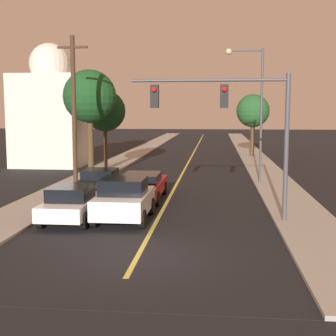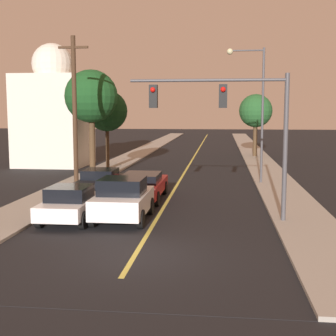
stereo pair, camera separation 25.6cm
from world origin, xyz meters
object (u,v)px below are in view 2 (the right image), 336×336
Objects in this scene: car_outer_lane_front at (71,203)px; streetlamp_right at (254,97)px; car_near_lane_second at (142,185)px; tree_left_far at (107,111)px; traffic_signal_mast at (231,114)px; utility_pole_left at (75,111)px; car_outer_lane_second at (101,184)px; domed_building_left at (54,113)px; car_near_lane_front at (123,199)px; tree_right_near at (256,111)px; tree_left_near at (91,97)px.

streetlamp_right is at bearing 53.62° from car_outer_lane_front.
car_near_lane_second is 12.86m from tree_left_far.
traffic_signal_mast is (6.26, 0.69, 3.51)m from car_outer_lane_front.
car_outer_lane_second is at bearing -46.31° from utility_pole_left.
car_outer_lane_front is 20.41m from domed_building_left.
tree_left_far is at bearing 150.72° from streetlamp_right.
car_near_lane_front is at bearing -58.28° from utility_pole_left.
car_near_lane_front is 5.42m from traffic_signal_mast.
tree_left_far is (-2.53, 16.37, 3.61)m from car_outer_lane_front.
domed_building_left is at bearing 151.97° from streetlamp_right.
tree_right_near reaches higher than car_near_lane_front.
car_outer_lane_second is 0.62× the size of traffic_signal_mast.
traffic_signal_mast is at bearing -44.80° from car_near_lane_second.
domed_building_left is (-4.91, 2.32, -0.13)m from tree_left_far.
streetlamp_right reaches higher than tree_left_near.
utility_pole_left is 23.32m from tree_right_near.
domed_building_left is (-5.54, 11.97, -0.14)m from utility_pole_left.
tree_left_far is (-2.53, 11.63, 3.56)m from car_outer_lane_second.
car_near_lane_front is at bearing -175.60° from traffic_signal_mast.
tree_left_far is (-4.56, 16.00, 3.48)m from car_near_lane_front.
car_near_lane_second is 5.30m from car_outer_lane_front.
tree_left_near is (-4.62, 12.07, 4.39)m from car_near_lane_front.
car_outer_lane_front is at bearing -108.41° from tree_right_near.
car_near_lane_second is 0.87× the size of tree_left_far.
car_outer_lane_second reaches higher than car_outer_lane_front.
car_near_lane_second is 0.86× the size of tree_right_near.
tree_left_near is at bearing 110.93° from car_near_lane_front.
tree_left_near is at bearing 121.48° from car_near_lane_second.
tree_left_far is at bearing 102.25° from car_outer_lane_second.
car_outer_lane_front is 16.95m from tree_left_far.
tree_left_near is (-10.38, 1.86, 0.12)m from streetlamp_right.
utility_pole_left is 9.67m from tree_left_far.
tree_right_near is at bearing 51.84° from tree_left_near.
utility_pole_left reaches higher than tree_right_near.
car_outer_lane_second is at bearing -71.45° from tree_left_near.
utility_pole_left reaches higher than traffic_signal_mast.
traffic_signal_mast is 22.62m from domed_building_left.
car_near_lane_front reaches higher than car_outer_lane_front.
tree_left_near is 1.19× the size of tree_right_near.
car_near_lane_front is 20.89m from domed_building_left.
car_near_lane_second is at bearing 90.00° from car_near_lane_front.
car_near_lane_front is at bearing -74.10° from tree_left_far.
domed_building_left is at bearing 127.28° from traffic_signal_mast.
domed_building_left is at bearing 117.32° from car_near_lane_front.
tree_right_near reaches higher than car_near_lane_second.
utility_pole_left is at bearing 155.14° from car_near_lane_second.
car_near_lane_second is 0.73× the size of tree_left_near.
car_near_lane_second is 9.95m from tree_left_near.
tree_right_near reaches higher than tree_left_far.
tree_left_near is (-2.59, 7.70, 4.48)m from car_outer_lane_second.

